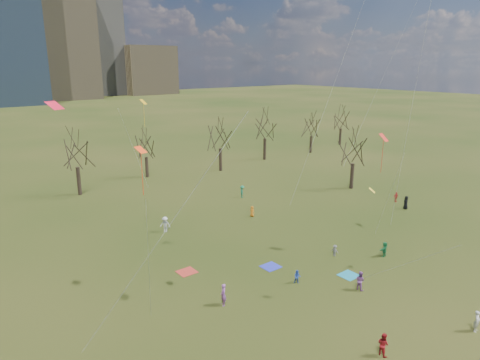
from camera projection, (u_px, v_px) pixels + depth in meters
ground at (331, 293)px, 34.95m from camera, size 500.00×500.00×0.00m
bare_tree_row at (131, 150)px, 61.45m from camera, size 113.04×29.80×9.50m
blanket_teal at (349, 275)px, 37.80m from camera, size 1.60×1.50×0.03m
blanket_navy at (271, 267)px, 39.42m from camera, size 1.60×1.50×0.03m
blanket_crimson at (187, 272)px, 38.44m from camera, size 1.60×1.50×0.03m
person_1 at (477, 321)px, 29.78m from camera, size 0.64×0.50×1.56m
person_2 at (383, 344)px, 27.33m from camera, size 0.68×0.83×1.57m
person_3 at (335, 250)px, 41.52m from camera, size 0.55×0.80×1.14m
person_5 at (385, 249)px, 41.37m from camera, size 1.44×0.67×1.50m
person_6 at (406, 203)px, 54.81m from camera, size 0.99×0.99×1.74m
person_7 at (223, 295)px, 32.96m from camera, size 0.63×0.76×1.78m
person_8 at (297, 277)px, 36.33m from camera, size 0.74×0.74×1.21m
person_9 at (165, 224)px, 47.36m from camera, size 1.28×1.26×1.77m
person_10 at (396, 197)px, 57.70m from camera, size 0.86×0.46×1.39m
person_12 at (252, 211)px, 52.16m from camera, size 0.56×0.74×1.35m
person_14 at (360, 280)px, 35.27m from camera, size 0.67×0.83×1.63m
person_15 at (242, 192)px, 59.54m from camera, size 1.19×1.27×1.72m
kites_airborne at (264, 114)px, 40.76m from camera, size 69.29×44.11×31.33m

